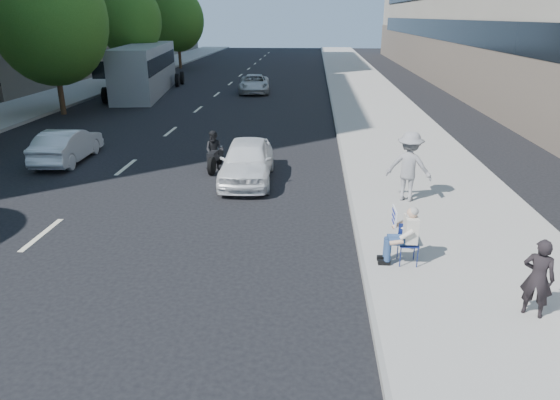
# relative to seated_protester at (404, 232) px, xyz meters

# --- Properties ---
(ground) EXTENTS (160.00, 160.00, 0.00)m
(ground) POSITION_rel_seated_protester_xyz_m (-2.29, -0.78, -0.87)
(ground) COLOR black
(ground) RESTS_ON ground
(near_sidewalk) EXTENTS (5.00, 120.00, 0.15)m
(near_sidewalk) POSITION_rel_seated_protester_xyz_m (1.71, 19.22, -0.80)
(near_sidewalk) COLOR #98958E
(near_sidewalk) RESTS_ON ground
(far_sidewalk) EXTENTS (4.50, 120.00, 0.15)m
(far_sidewalk) POSITION_rel_seated_protester_xyz_m (-19.04, 19.22, -0.80)
(far_sidewalk) COLOR #98958E
(far_sidewalk) RESTS_ON ground
(tree_far_c) EXTENTS (6.00, 6.00, 8.47)m
(tree_far_c) POSITION_rel_seated_protester_xyz_m (-15.99, 17.22, 4.15)
(tree_far_c) COLOR #382616
(tree_far_c) RESTS_ON ground
(tree_far_d) EXTENTS (4.80, 4.80, 7.65)m
(tree_far_d) POSITION_rel_seated_protester_xyz_m (-15.99, 29.22, 4.01)
(tree_far_d) COLOR #382616
(tree_far_d) RESTS_ON ground
(tree_far_e) EXTENTS (5.40, 5.40, 7.89)m
(tree_far_e) POSITION_rel_seated_protester_xyz_m (-15.99, 43.22, 3.91)
(tree_far_e) COLOR #382616
(tree_far_e) RESTS_ON ground
(seated_protester) EXTENTS (0.83, 1.12, 1.31)m
(seated_protester) POSITION_rel_seated_protester_xyz_m (0.00, 0.00, 0.00)
(seated_protester) COLOR navy
(seated_protester) RESTS_ON near_sidewalk
(jogger) EXTENTS (1.48, 1.14, 2.02)m
(jogger) POSITION_rel_seated_protester_xyz_m (0.78, 4.03, 0.28)
(jogger) COLOR gray
(jogger) RESTS_ON near_sidewalk
(pedestrian_woman) EXTENTS (0.65, 0.58, 1.48)m
(pedestrian_woman) POSITION_rel_seated_protester_xyz_m (2.01, -1.88, 0.02)
(pedestrian_woman) COLOR black
(pedestrian_woman) RESTS_ON near_sidewalk
(white_sedan_near) EXTENTS (1.78, 4.15, 1.40)m
(white_sedan_near) POSITION_rel_seated_protester_xyz_m (-4.15, 5.95, -0.17)
(white_sedan_near) COLOR white
(white_sedan_near) RESTS_ON ground
(white_sedan_mid) EXTENTS (1.43, 3.82, 1.25)m
(white_sedan_mid) POSITION_rel_seated_protester_xyz_m (-11.22, 7.87, -0.25)
(white_sedan_mid) COLOR silver
(white_sedan_mid) RESTS_ON ground
(white_sedan_far) EXTENTS (2.47, 4.66, 1.25)m
(white_sedan_far) POSITION_rel_seated_protester_xyz_m (-6.23, 26.30, -0.25)
(white_sedan_far) COLOR silver
(white_sedan_far) RESTS_ON ground
(motorcycle) EXTENTS (0.75, 2.05, 1.42)m
(motorcycle) POSITION_rel_seated_protester_xyz_m (-5.46, 7.13, -0.24)
(motorcycle) COLOR black
(motorcycle) RESTS_ON ground
(bus) EXTENTS (4.13, 12.32, 3.30)m
(bus) POSITION_rel_seated_protester_xyz_m (-13.84, 25.55, 0.76)
(bus) COLOR gray
(bus) RESTS_ON ground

